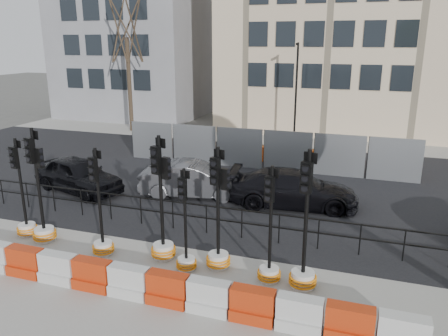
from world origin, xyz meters
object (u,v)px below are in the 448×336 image
(traffic_signal_h, at_px, (303,261))
(car_a, at_px, (78,175))
(car_c, at_px, (293,188))
(traffic_signal_a, at_px, (25,216))
(traffic_signal_d, at_px, (163,231))

(traffic_signal_h, bearing_deg, car_a, 169.46)
(car_a, xyz_separation_m, car_c, (8.83, 1.14, -0.02))
(traffic_signal_a, distance_m, traffic_signal_d, 4.91)
(traffic_signal_a, height_order, car_c, traffic_signal_a)
(traffic_signal_h, bearing_deg, car_c, 115.94)
(traffic_signal_a, height_order, traffic_signal_h, traffic_signal_h)
(car_a, bearing_deg, traffic_signal_d, -108.47)
(traffic_signal_h, relative_size, car_c, 0.72)
(car_a, relative_size, car_c, 0.90)
(traffic_signal_h, bearing_deg, traffic_signal_d, -170.44)
(car_a, distance_m, car_c, 8.90)
(traffic_signal_h, distance_m, car_c, 5.79)
(traffic_signal_a, relative_size, traffic_signal_h, 0.89)
(traffic_signal_a, bearing_deg, car_a, 113.37)
(traffic_signal_d, xyz_separation_m, traffic_signal_h, (4.07, -0.29, -0.12))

